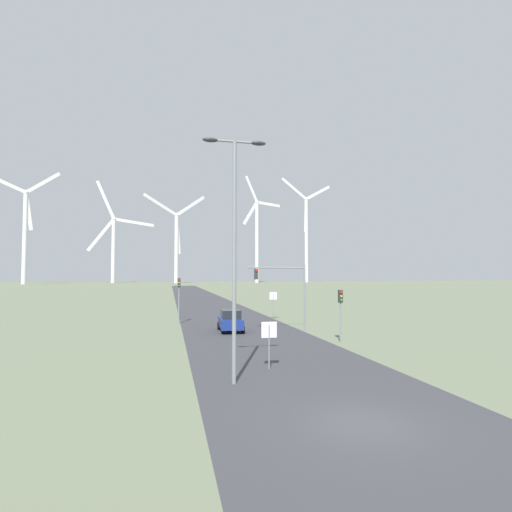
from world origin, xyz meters
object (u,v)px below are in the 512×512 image
Objects in this scene: car_approaching at (231,321)px; wind_turbine_far_right at (306,231)px; wind_turbine_left at (113,241)px; wind_turbine_right at (257,234)px; traffic_light_post_near_left at (179,290)px; traffic_light_mast_overhead at (284,283)px; traffic_light_post_near_right at (341,304)px; streetlamp at (234,231)px; stop_sign_near at (269,336)px; wind_turbine_far_left at (25,228)px; wind_turbine_center at (176,239)px; stop_sign_far at (273,300)px.

car_approaching is 232.86m from wind_turbine_far_right.
wind_turbine_left is at bearing 178.86° from wind_turbine_far_right.
wind_turbine_right reaches higher than wind_turbine_left.
traffic_light_mast_overhead is (8.63, -7.20, 0.83)m from traffic_light_post_near_left.
traffic_light_post_near_right is 0.05× the size of wind_turbine_far_right.
wind_turbine_right is (44.48, 213.53, 26.73)m from traffic_light_mast_overhead.
streetlamp is at bearing -102.62° from wind_turbine_right.
streetlamp is at bearing -110.21° from wind_turbine_far_right.
stop_sign_near is 221.36m from wind_turbine_far_left.
streetlamp is 222.19m from wind_turbine_far_left.
wind_turbine_center is at bearing 91.60° from traffic_light_mast_overhead.
stop_sign_far is 215.33m from wind_turbine_left.
traffic_light_mast_overhead is 206.91m from wind_turbine_center.
wind_turbine_center is at bearing 92.19° from traffic_light_post_near_right.
stop_sign_near is at bearing 46.83° from streetlamp.
car_approaching is (0.11, 13.77, -0.75)m from stop_sign_near.
wind_turbine_center is at bearing 90.35° from car_approaching.
wind_turbine_far_left is at bearing 113.17° from traffic_light_post_near_right.
wind_turbine_left is 0.90× the size of wind_turbine_right.
wind_turbine_far_right is (87.01, 208.76, 30.27)m from traffic_light_post_near_left.
wind_turbine_far_right reaches higher than streetlamp.
traffic_light_mast_overhead reaches higher than stop_sign_far.
wind_turbine_far_right is (120.99, -2.42, 8.46)m from wind_turbine_left.
traffic_light_mast_overhead is at bearing 70.49° from stop_sign_near.
wind_turbine_right is at bearing 78.23° from traffic_light_mast_overhead.
wind_turbine_far_right reaches higher than traffic_light_mast_overhead.
stop_sign_near is 13.79m from car_approaching.
traffic_light_post_near_left is 0.07× the size of wind_turbine_far_right.
stop_sign_far is 0.79× the size of traffic_light_post_near_right.
stop_sign_near is 0.57× the size of car_approaching.
traffic_light_post_near_left is at bearing -68.22° from wind_turbine_far_left.
stop_sign_far is 198.40m from wind_turbine_center.
wind_turbine_center is at bearing 89.74° from streetlamp.
traffic_light_mast_overhead is at bearing -109.95° from wind_turbine_far_right.
wind_turbine_right reaches higher than traffic_light_post_near_right.
wind_turbine_right is (51.23, 228.80, 24.11)m from streetlamp.
stop_sign_near is at bearing -102.22° from wind_turbine_right.
traffic_light_post_near_left reaches higher than stop_sign_near.
wind_turbine_left is (-33.97, 211.18, 21.80)m from traffic_light_post_near_left.
wind_turbine_left is 1.13× the size of wind_turbine_center.
stop_sign_far is at bearing 71.41° from streetlamp.
traffic_light_post_near_left is at bearing 122.99° from car_approaching.
wind_turbine_far_right reaches higher than stop_sign_far.
traffic_light_post_near_left is at bearing 94.76° from streetlamp.
traffic_light_post_near_right is at bearing -78.68° from wind_turbine_left.
wind_turbine_far_right is at bearing 4.10° from wind_turbine_right.
stop_sign_far is 0.05× the size of wind_turbine_left.
car_approaching is at bearing -111.06° from wind_turbine_far_right.
wind_turbine_left is (-38.12, 217.58, 24.14)m from car_approaching.
wind_turbine_right is (87.08, -4.85, 5.76)m from wind_turbine_left.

